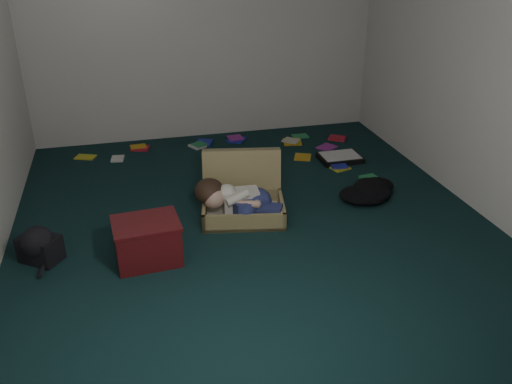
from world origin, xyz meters
name	(u,v)px	position (x,y,z in m)	size (l,w,h in m)	color
floor	(252,221)	(0.00, 0.00, 0.00)	(4.50, 4.50, 0.00)	black
wall_back	(204,25)	(0.00, 2.25, 1.30)	(4.50, 4.50, 0.00)	silver
wall_front	(385,202)	(0.00, -2.25, 1.30)	(4.50, 4.50, 0.00)	silver
wall_right	(481,58)	(2.00, 0.00, 1.30)	(4.50, 4.50, 0.00)	silver
suitcase	(243,195)	(-0.03, 0.21, 0.15)	(0.82, 0.81, 0.52)	#948351
person	(238,200)	(-0.11, 0.04, 0.20)	(0.73, 0.47, 0.32)	silver
maroon_bin	(147,241)	(-0.91, -0.41, 0.17)	(0.52, 0.42, 0.34)	#4A0F11
backpack	(40,248)	(-1.70, -0.20, 0.11)	(0.37, 0.29, 0.22)	black
clothing_pile	(372,189)	(1.22, 0.20, 0.07)	(0.47, 0.39, 0.15)	black
paper_tray	(340,158)	(1.26, 1.09, 0.03)	(0.45, 0.34, 0.06)	black
book_scatter	(256,151)	(0.44, 1.56, 0.01)	(3.14, 1.65, 0.02)	gold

